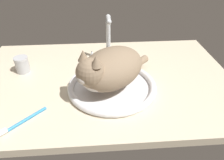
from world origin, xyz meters
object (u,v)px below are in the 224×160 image
at_px(sink_basin, 112,86).
at_px(faucet, 108,45).
at_px(metal_jar, 22,65).
at_px(cat, 109,69).
at_px(toothbrush, 23,121).

distance_m(sink_basin, faucet, 0.23).
bearing_deg(metal_jar, cat, -24.33).
distance_m(sink_basin, toothbrush, 0.34).
bearing_deg(toothbrush, faucet, 51.93).
relative_size(sink_basin, metal_jar, 4.92).
height_order(sink_basin, cat, cat).
height_order(sink_basin, faucet, faucet).
relative_size(faucet, toothbrush, 1.78).
xyz_separation_m(faucet, cat, (-0.01, -0.23, 0.02)).
bearing_deg(cat, toothbrush, -152.20).
relative_size(metal_jar, toothbrush, 0.56).
xyz_separation_m(cat, metal_jar, (-0.37, 0.17, -0.06)).
xyz_separation_m(sink_basin, toothbrush, (-0.30, -0.16, -0.00)).
height_order(cat, metal_jar, cat).
bearing_deg(faucet, cat, -93.03).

